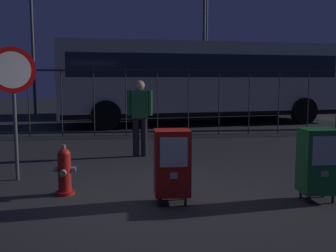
% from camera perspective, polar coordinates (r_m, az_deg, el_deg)
% --- Properties ---
extents(ground_plane, '(60.00, 60.00, 0.00)m').
position_cam_1_polar(ground_plane, '(5.83, -1.86, -10.27)').
color(ground_plane, '#262628').
extents(fire_hydrant, '(0.33, 0.32, 0.75)m').
position_cam_1_polar(fire_hydrant, '(6.11, -14.59, -6.27)').
color(fire_hydrant, red).
rests_on(fire_hydrant, ground_plane).
extents(newspaper_box_primary, '(0.48, 0.42, 1.02)m').
position_cam_1_polar(newspaper_box_primary, '(5.47, 0.59, -5.24)').
color(newspaper_box_primary, black).
rests_on(newspaper_box_primary, ground_plane).
extents(newspaper_box_secondary, '(0.48, 0.42, 1.02)m').
position_cam_1_polar(newspaper_box_secondary, '(5.96, 20.67, -4.68)').
color(newspaper_box_secondary, black).
rests_on(newspaper_box_secondary, ground_plane).
extents(stop_sign, '(0.71, 0.31, 2.23)m').
position_cam_1_polar(stop_sign, '(7.07, -21.27, 5.45)').
color(stop_sign, '#4C4F54').
rests_on(stop_sign, ground_plane).
extents(pedestrian, '(0.55, 0.22, 1.67)m').
position_cam_1_polar(pedestrian, '(8.75, -4.05, 1.78)').
color(pedestrian, black).
rests_on(pedestrian, ground_plane).
extents(fence_barrier, '(18.03, 0.04, 2.00)m').
position_cam_1_polar(fence_barrier, '(12.04, -3.78, 3.50)').
color(fence_barrier, '#2D2D33').
rests_on(fence_barrier, ground_plane).
extents(bus_near, '(10.75, 4.00, 3.00)m').
position_cam_1_polar(bus_near, '(15.25, 4.61, 6.79)').
color(bus_near, beige).
rests_on(bus_near, ground_plane).
extents(bus_far, '(10.62, 3.23, 3.00)m').
position_cam_1_polar(bus_far, '(18.72, 1.52, 6.81)').
color(bus_far, '#19519E').
rests_on(bus_far, ground_plane).
extents(street_light_near_left, '(0.32, 0.32, 8.63)m').
position_cam_1_polar(street_light_near_left, '(18.14, 5.23, 16.91)').
color(street_light_near_left, '#4C4F54').
rests_on(street_light_near_left, ground_plane).
extents(street_light_near_right, '(0.32, 0.32, 6.90)m').
position_cam_1_polar(street_light_near_right, '(20.26, 5.51, 13.30)').
color(street_light_near_right, '#4C4F54').
rests_on(street_light_near_right, ground_plane).
extents(street_light_far_left, '(0.32, 0.32, 6.43)m').
position_cam_1_polar(street_light_far_left, '(20.20, -18.84, 12.30)').
color(street_light_far_left, '#4C4F54').
rests_on(street_light_far_left, ground_plane).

